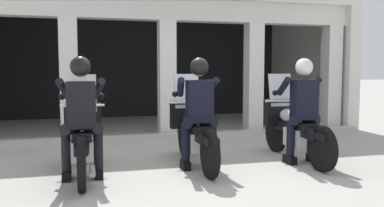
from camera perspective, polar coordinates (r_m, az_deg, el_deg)
The scene contains 9 objects.
ground_plane at distance 8.85m, azimuth -4.65°, elevation -4.31°, with size 80.00×80.00×0.00m, color #A8A59E.
station_building at distance 10.53m, azimuth -5.90°, elevation 7.61°, with size 9.05×4.37×3.04m.
kerb_strip at distance 8.03m, azimuth -2.95°, elevation -4.80°, with size 8.55×0.24×0.12m, color #B7B5AD.
motorcycle_left at distance 5.57m, azimuth -15.54°, elevation -4.72°, with size 0.62×2.04×1.35m.
police_officer_left at distance 5.23m, azimuth -15.72°, elevation -0.50°, with size 0.63×0.61×1.58m.
motorcycle_center at distance 5.91m, azimuth 0.27°, elevation -3.98°, with size 0.62×2.04×1.35m.
police_officer_center at distance 5.59m, azimuth 1.00°, elevation 0.02°, with size 0.63×0.61×1.58m.
motorcycle_right at distance 6.45m, azimuth 14.39°, elevation -3.40°, with size 0.62×2.04×1.35m.
police_officer_right at distance 6.15m, azimuth 15.74°, elevation 0.29°, with size 0.63×0.61×1.58m.
Camera 1 is at (-1.49, -5.61, 1.41)m, focal length 36.85 mm.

